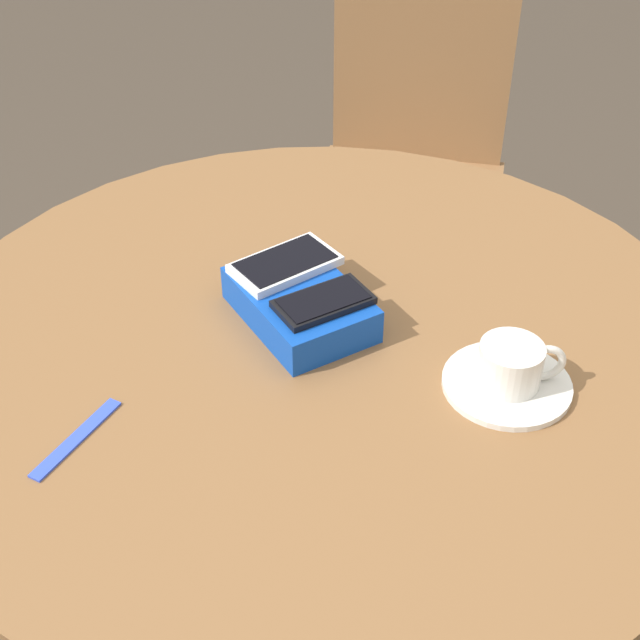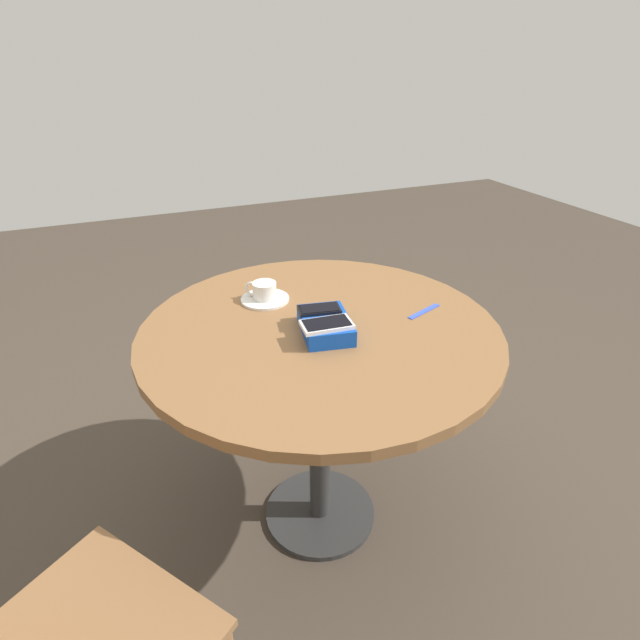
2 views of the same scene
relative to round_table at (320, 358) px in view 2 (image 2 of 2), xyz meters
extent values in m
plane|color=#42382D|center=(0.00, 0.00, -0.65)|extent=(8.00, 8.00, 0.00)
cylinder|color=#2D2D2D|center=(0.00, 0.00, -0.64)|extent=(0.38, 0.38, 0.02)
cylinder|color=#2D2D2D|center=(0.00, 0.00, -0.28)|extent=(0.07, 0.07, 0.71)
cylinder|color=brown|center=(0.00, 0.00, 0.09)|extent=(1.02, 1.02, 0.03)
cube|color=#0F42AD|center=(-0.04, 0.00, 0.13)|extent=(0.21, 0.16, 0.05)
cube|color=white|center=(-0.05, -0.06, 0.12)|extent=(0.10, 0.02, 0.02)
cube|color=silver|center=(-0.09, 0.02, 0.16)|extent=(0.09, 0.14, 0.01)
cube|color=black|center=(-0.09, 0.02, 0.17)|extent=(0.08, 0.13, 0.00)
cube|color=black|center=(0.01, 0.00, 0.16)|extent=(0.08, 0.13, 0.01)
cube|color=black|center=(0.01, 0.00, 0.16)|extent=(0.07, 0.11, 0.00)
cylinder|color=silver|center=(0.22, 0.09, 0.11)|extent=(0.15, 0.15, 0.01)
cylinder|color=silver|center=(0.22, 0.09, 0.14)|extent=(0.07, 0.07, 0.05)
cylinder|color=tan|center=(0.22, 0.09, 0.16)|extent=(0.06, 0.06, 0.00)
torus|color=silver|center=(0.24, 0.13, 0.14)|extent=(0.04, 0.04, 0.05)
cube|color=blue|center=(-0.04, -0.32, 0.11)|extent=(0.06, 0.13, 0.00)
cylinder|color=brown|center=(-0.24, 0.65, -0.43)|extent=(0.04, 0.04, 0.46)
camera|label=1|loc=(0.65, -0.58, 0.80)|focal=50.00mm
camera|label=2|loc=(-1.13, 0.47, 0.79)|focal=28.00mm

